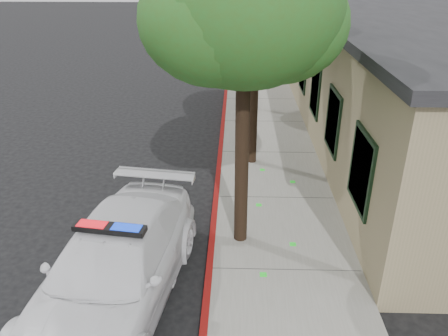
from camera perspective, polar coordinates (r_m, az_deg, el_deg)
ground at (r=9.36m, az=-2.28°, el=-13.57°), size 120.00×120.00×0.00m
sidewalk at (r=11.82m, az=6.47°, el=-4.10°), size 3.20×60.00×0.15m
red_curb at (r=11.79m, az=-1.03°, el=-3.99°), size 0.14×60.00×0.16m
clapboard_building at (r=17.75m, az=22.30°, el=11.53°), size 7.30×20.89×4.24m
police_car at (r=8.52m, az=-14.02°, el=-12.31°), size 2.92×5.64×1.68m
street_tree_near at (r=8.35m, az=2.77°, el=19.47°), size 3.83×3.56×6.52m
street_tree_mid at (r=12.59m, az=4.22°, el=20.76°), size 3.26×3.41×6.22m
street_tree_far at (r=18.26m, az=2.30°, el=19.65°), size 2.93×2.70×5.10m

